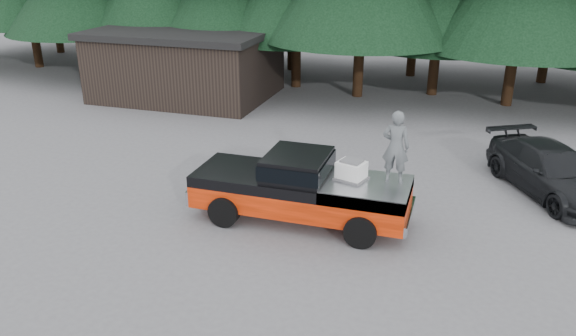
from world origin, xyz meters
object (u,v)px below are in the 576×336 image
(parked_car, at_px, (551,171))
(utility_building, at_px, (187,62))
(pickup_truck, at_px, (301,198))
(man_on_bed, at_px, (396,147))
(air_compressor, at_px, (351,171))

(parked_car, relative_size, utility_building, 0.59)
(pickup_truck, xyz_separation_m, parked_car, (6.71, 4.04, 0.06))
(parked_car, height_order, utility_building, utility_building)
(pickup_truck, relative_size, parked_car, 1.20)
(pickup_truck, bearing_deg, man_on_bed, 7.98)
(parked_car, distance_m, utility_building, 17.41)
(air_compressor, height_order, utility_building, utility_building)
(air_compressor, distance_m, man_on_bed, 1.31)
(pickup_truck, height_order, parked_car, parked_car)
(pickup_truck, distance_m, air_compressor, 1.62)
(parked_car, bearing_deg, pickup_truck, -178.15)
(pickup_truck, relative_size, utility_building, 0.71)
(man_on_bed, relative_size, parked_car, 0.38)
(man_on_bed, bearing_deg, air_compressor, 14.92)
(air_compressor, bearing_deg, man_on_bed, 28.07)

